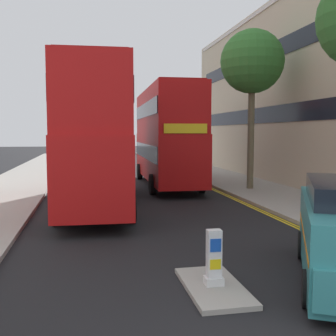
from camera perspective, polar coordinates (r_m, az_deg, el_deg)
name	(u,v)px	position (r m, az deg, el deg)	size (l,w,h in m)	color
sidewalk_right	(262,191)	(21.79, 13.05, -3.14)	(4.00, 80.00, 0.14)	#9E9991
kerb_line_outer	(238,199)	(19.17, 9.76, -4.38)	(0.10, 56.00, 0.01)	yellow
kerb_line_inner	(234,200)	(19.11, 9.31, -4.40)	(0.10, 56.00, 0.01)	yellow
traffic_island	(214,287)	(8.43, 6.43, -16.32)	(1.10, 2.20, 0.10)	#9E9991
keep_left_bollard	(214,260)	(8.24, 6.48, -12.70)	(0.36, 0.28, 1.11)	silver
double_decker_bus_away	(96,134)	(17.17, -10.14, 4.67)	(3.13, 10.90, 5.64)	red
double_decker_bus_oncoming	(166,134)	(23.70, -0.24, 4.82)	(3.02, 10.87, 5.64)	#B20F0F
pedestrian_far	(200,164)	(27.91, 4.57, 0.64)	(0.34, 0.22, 1.62)	#2D2D38
street_tree_mid	(252,63)	(22.20, 11.76, 14.29)	(3.31, 3.31, 8.31)	#6B6047
townhouse_terrace_right	(333,96)	(29.13, 22.23, 9.41)	(10.08, 28.00, 11.05)	beige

